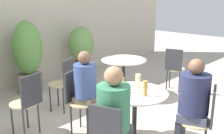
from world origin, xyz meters
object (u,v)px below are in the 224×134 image
beer_glass_1 (145,88)px  potted_plant_1 (28,55)px  beer_glass_0 (122,85)px  beer_glass_2 (138,81)px  cafe_table_far (124,68)px  seated_person_1 (114,113)px  seated_person_0 (86,85)px  bistro_chair_5 (174,66)px  cafe_table_near (135,105)px  bistro_chair_4 (28,99)px  potted_plant_2 (81,49)px  bistro_chair_3 (64,80)px  seated_person_2 (192,100)px  bistro_chair_0 (77,96)px  bistro_chair_2 (204,116)px

beer_glass_1 → potted_plant_1: potted_plant_1 is taller
beer_glass_0 → beer_glass_2: (0.29, -0.03, -0.01)m
cafe_table_far → seated_person_1: 2.41m
cafe_table_far → seated_person_0: size_ratio=0.71×
bistro_chair_5 → seated_person_1: 2.87m
cafe_table_near → cafe_table_far: 1.76m
bistro_chair_4 → beer_glass_0: beer_glass_0 is taller
beer_glass_2 → potted_plant_2: potted_plant_2 is taller
bistro_chair_3 → beer_glass_1: size_ratio=4.74×
bistro_chair_4 → seated_person_0: seated_person_0 is taller
potted_plant_1 → seated_person_0: bearing=-98.9°
seated_person_2 → beer_glass_1: bearing=-81.2°
potted_plant_1 → potted_plant_2: potted_plant_1 is taller
potted_plant_1 → seated_person_2: bearing=-87.4°
cafe_table_far → beer_glass_2: 1.62m
bistro_chair_4 → beer_glass_2: 1.50m
bistro_chair_5 → seated_person_1: seated_person_1 is taller
bistro_chair_0 → bistro_chair_4: size_ratio=1.00×
seated_person_1 → cafe_table_near: bearing=-90.0°
bistro_chair_2 → beer_glass_1: size_ratio=4.74×
bistro_chair_4 → seated_person_0: (0.59, -0.53, 0.18)m
bistro_chair_2 → bistro_chair_4: 2.27m
bistro_chair_4 → beer_glass_2: bearing=122.4°
beer_glass_0 → bistro_chair_3: bearing=83.8°
bistro_chair_0 → potted_plant_1: size_ratio=0.62×
seated_person_0 → seated_person_2: bearing=-90.0°
seated_person_0 → beer_glass_1: 0.86m
cafe_table_near → bistro_chair_0: bearing=110.7°
beer_glass_1 → cafe_table_far: bearing=48.7°
bistro_chair_5 → seated_person_0: bearing=72.3°
seated_person_1 → potted_plant_2: bearing=-55.5°
cafe_table_near → potted_plant_1: bearing=88.2°
cafe_table_near → seated_person_0: size_ratio=0.69×
cafe_table_far → cafe_table_near: bearing=-134.4°
bistro_chair_0 → beer_glass_2: size_ratio=4.96×
bistro_chair_2 → seated_person_2: seated_person_2 is taller
bistro_chair_5 → seated_person_0: size_ratio=0.75×
bistro_chair_0 → beer_glass_2: bearing=-78.2°
beer_glass_0 → beer_glass_1: size_ratio=1.03×
bistro_chair_2 → potted_plant_2: (1.13, 3.53, 0.16)m
potted_plant_1 → seated_person_1: bearing=-103.7°
potted_plant_1 → potted_plant_2: 1.35m
seated_person_0 → beer_glass_1: bearing=-95.6°
bistro_chair_4 → potted_plant_1: size_ratio=0.62×
bistro_chair_4 → potted_plant_1: bearing=-129.3°
bistro_chair_5 → beer_glass_0: size_ratio=4.61×
bistro_chair_2 → potted_plant_2: 3.71m
beer_glass_0 → cafe_table_far: bearing=40.1°
cafe_table_near → bistro_chair_0: bistro_chair_0 is taller
seated_person_1 → seated_person_2: size_ratio=1.01×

